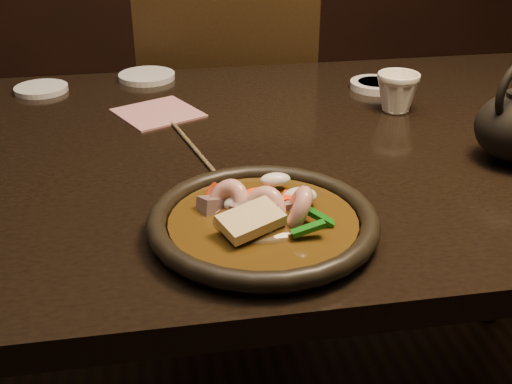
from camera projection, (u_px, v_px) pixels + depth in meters
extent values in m
cube|color=black|center=(265.00, 154.00, 1.08)|extent=(1.60, 0.90, 0.04)
cylinder|color=black|center=(508.00, 209.00, 1.68)|extent=(0.06, 0.06, 0.71)
cube|color=black|center=(227.00, 137.00, 1.84)|extent=(0.49, 0.49, 0.04)
cylinder|color=black|center=(281.00, 182.00, 2.12)|extent=(0.04, 0.04, 0.44)
cylinder|color=black|center=(296.00, 240.00, 1.80)|extent=(0.04, 0.04, 0.44)
cylinder|color=black|center=(171.00, 186.00, 2.10)|extent=(0.04, 0.04, 0.44)
cylinder|color=black|center=(165.00, 245.00, 1.77)|extent=(0.04, 0.04, 0.44)
cube|color=black|center=(228.00, 70.00, 1.54)|extent=(0.43, 0.07, 0.47)
cylinder|color=black|center=(263.00, 229.00, 0.81)|extent=(0.27, 0.27, 0.01)
torus|color=black|center=(263.00, 220.00, 0.80)|extent=(0.29, 0.29, 0.02)
cylinder|color=#3E280B|center=(263.00, 223.00, 0.80)|extent=(0.24, 0.24, 0.01)
ellipsoid|color=#3E280B|center=(263.00, 223.00, 0.80)|extent=(0.13, 0.12, 0.04)
torus|color=#E0A38D|center=(296.00, 211.00, 0.79)|extent=(0.05, 0.07, 0.06)
torus|color=#E0A38D|center=(264.00, 213.00, 0.80)|extent=(0.07, 0.07, 0.06)
torus|color=#E0A38D|center=(228.00, 205.00, 0.82)|extent=(0.07, 0.07, 0.06)
cube|color=#856961|center=(289.00, 207.00, 0.81)|extent=(0.03, 0.03, 0.02)
cube|color=#856961|center=(250.00, 209.00, 0.80)|extent=(0.04, 0.04, 0.03)
cube|color=#856961|center=(243.00, 213.00, 0.80)|extent=(0.04, 0.04, 0.03)
cube|color=#856961|center=(267.00, 226.00, 0.77)|extent=(0.04, 0.04, 0.03)
cube|color=#856961|center=(267.00, 209.00, 0.79)|extent=(0.03, 0.03, 0.03)
cube|color=#856961|center=(210.00, 206.00, 0.82)|extent=(0.04, 0.04, 0.03)
cylinder|color=#FD3307|center=(254.00, 197.00, 0.85)|extent=(0.06, 0.06, 0.03)
cylinder|color=#FD3307|center=(212.00, 194.00, 0.84)|extent=(0.04, 0.05, 0.04)
cylinder|color=#FD3307|center=(271.00, 217.00, 0.80)|extent=(0.05, 0.04, 0.04)
cylinder|color=#FD3307|center=(278.00, 204.00, 0.81)|extent=(0.05, 0.04, 0.04)
cylinder|color=#FD3307|center=(290.00, 201.00, 0.83)|extent=(0.04, 0.05, 0.03)
cylinder|color=#FD3307|center=(244.00, 224.00, 0.78)|extent=(0.05, 0.04, 0.04)
cube|color=#146312|center=(299.00, 191.00, 0.85)|extent=(0.02, 0.04, 0.03)
cube|color=#146312|center=(258.00, 223.00, 0.78)|extent=(0.04, 0.03, 0.03)
cube|color=#146312|center=(261.00, 210.00, 0.81)|extent=(0.02, 0.04, 0.02)
cube|color=#146312|center=(319.00, 217.00, 0.78)|extent=(0.04, 0.02, 0.03)
cube|color=#146312|center=(308.00, 229.00, 0.76)|extent=(0.04, 0.01, 0.02)
cube|color=#146312|center=(263.00, 210.00, 0.80)|extent=(0.03, 0.04, 0.03)
ellipsoid|color=silver|center=(300.00, 197.00, 0.83)|extent=(0.05, 0.03, 0.03)
ellipsoid|color=silver|center=(256.00, 206.00, 0.83)|extent=(0.03, 0.03, 0.02)
ellipsoid|color=silver|center=(241.00, 204.00, 0.82)|extent=(0.04, 0.03, 0.02)
ellipsoid|color=silver|center=(261.00, 203.00, 0.83)|extent=(0.04, 0.03, 0.02)
ellipsoid|color=silver|center=(275.00, 180.00, 0.87)|extent=(0.04, 0.02, 0.02)
cube|color=#E2C787|center=(251.00, 220.00, 0.76)|extent=(0.09, 0.07, 0.03)
cylinder|color=silver|center=(376.00, 85.00, 1.32)|extent=(0.11, 0.11, 0.01)
cylinder|color=silver|center=(41.00, 89.00, 1.30)|extent=(0.11, 0.11, 0.01)
cylinder|color=silver|center=(147.00, 76.00, 1.38)|extent=(0.12, 0.12, 0.01)
imported|color=white|center=(397.00, 91.00, 1.19)|extent=(0.10, 0.09, 0.08)
cylinder|color=tan|center=(194.00, 148.00, 1.04)|extent=(0.06, 0.22, 0.01)
cylinder|color=tan|center=(192.00, 145.00, 1.05)|extent=(0.06, 0.22, 0.01)
cube|color=#B97371|center=(158.00, 113.00, 1.19)|extent=(0.18, 0.18, 0.00)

